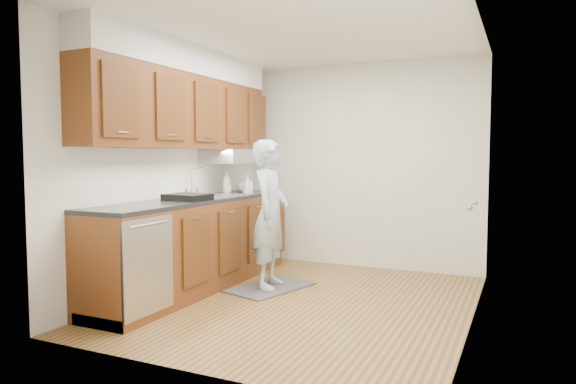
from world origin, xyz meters
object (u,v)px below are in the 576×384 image
at_px(person, 270,204).
at_px(soap_bottle_c, 242,185).
at_px(dish_rack, 188,197).
at_px(soap_bottle_a, 227,182).
at_px(soap_bottle_b, 248,184).

distance_m(person, soap_bottle_c, 1.04).
height_order(soap_bottle_c, dish_rack, soap_bottle_c).
xyz_separation_m(person, soap_bottle_a, (-0.78, 0.43, 0.19)).
xyz_separation_m(person, dish_rack, (-0.64, -0.54, 0.09)).
distance_m(person, dish_rack, 0.84).
relative_size(soap_bottle_a, dish_rack, 0.66).
xyz_separation_m(soap_bottle_c, dish_rack, (0.11, -1.26, -0.05)).
height_order(soap_bottle_a, dish_rack, soap_bottle_a).
relative_size(person, soap_bottle_c, 10.25).
height_order(soap_bottle_b, dish_rack, soap_bottle_b).
bearing_deg(dish_rack, soap_bottle_a, 102.92).
distance_m(person, soap_bottle_a, 0.91).
relative_size(person, soap_bottle_b, 8.29).
bearing_deg(dish_rack, soap_bottle_b, 90.78).
xyz_separation_m(soap_bottle_a, soap_bottle_b, (0.21, 0.10, -0.03)).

